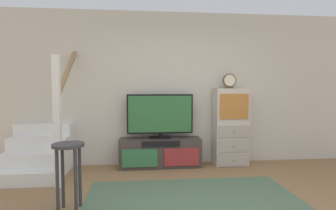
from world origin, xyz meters
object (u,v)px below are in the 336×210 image
Objects in this scene: media_console at (160,153)px; television at (160,115)px; side_cabinet at (231,127)px; bar_stool_near at (69,161)px; desk_clock at (229,81)px.

television reaches higher than media_console.
side_cabinet reaches higher than media_console.
bar_stool_near is (-2.35, -1.55, -0.12)m from side_cabinet.
side_cabinet is 5.27× the size of desk_clock.
bar_stool_near is (-2.31, -1.53, -0.93)m from desk_clock.
desk_clock is at bearing -1.36° from television.
side_cabinet is at bearing -0.63° from television.
television is 1.27m from side_cabinet.
side_cabinet is 0.81m from desk_clock.
media_console is 1.03× the size of side_cabinet.
media_console is 1.73m from desk_clock.
television is 0.84× the size of side_cabinet.
desk_clock reaches higher than side_cabinet.
media_console is 1.92m from bar_stool_near.
media_console is at bearing 179.77° from desk_clock.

